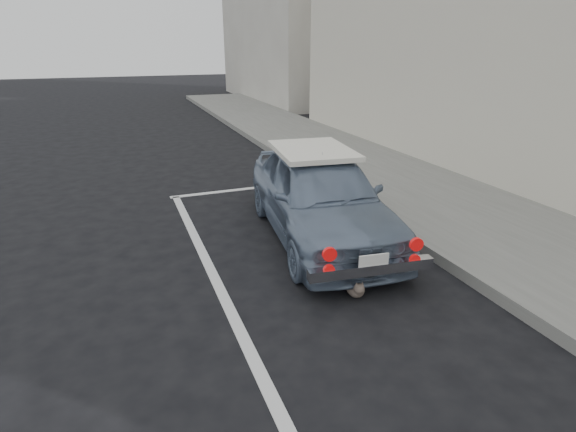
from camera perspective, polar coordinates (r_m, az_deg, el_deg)
name	(u,v)px	position (r m, az deg, el deg)	size (l,w,h in m)	color
sidewalk	(561,261)	(6.57, 31.37, -4.93)	(2.80, 40.00, 0.15)	slate
building_far	(285,11)	(22.97, -0.43, 24.59)	(3.50, 10.00, 8.00)	#B4AEA3
pline_front	(250,188)	(8.67, -4.88, 3.51)	(3.00, 0.12, 0.01)	silver
pline_side	(220,289)	(5.23, -8.66, -9.12)	(0.12, 7.00, 0.01)	silver
retro_coupe	(320,195)	(6.30, 4.07, 2.73)	(1.91, 3.82, 1.25)	gray
cat	(356,287)	(5.05, 8.59, -8.92)	(0.26, 0.44, 0.24)	#746959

